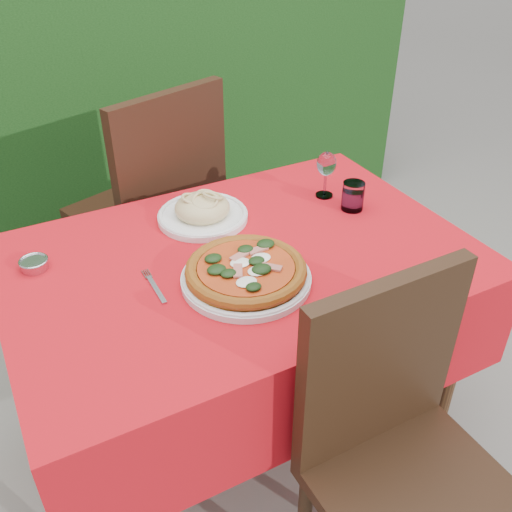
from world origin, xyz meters
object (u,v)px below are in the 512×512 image
chair_near (400,447)px  pizza_plate (246,273)px  water_glass (353,197)px  wine_glass (326,166)px  chair_far (156,201)px  pasta_plate (203,211)px  fork (156,289)px  steel_ramekin (34,265)px

chair_near → pizza_plate: bearing=107.3°
water_glass → pizza_plate: bearing=-158.4°
water_glass → wine_glass: (-0.03, 0.11, 0.07)m
chair_near → chair_far: (-0.12, 1.27, 0.05)m
pasta_plate → fork: 0.36m
chair_near → chair_far: size_ratio=0.91×
chair_far → wine_glass: size_ratio=6.78×
chair_far → steel_ramekin: 0.72m
chair_near → steel_ramekin: size_ratio=13.47×
fork → steel_ramekin: bearing=136.9°
chair_near → steel_ramekin: (-0.62, 0.78, 0.22)m
chair_near → pasta_plate: 0.85m
wine_glass → chair_far: bearing=128.7°
fork → steel_ramekin: size_ratio=2.39×
fork → chair_far: bearing=71.9°
chair_near → wine_glass: 0.87m
chair_far → pizza_plate: chair_far is taller
chair_far → steel_ramekin: (-0.49, -0.49, 0.17)m
water_glass → pasta_plate: bearing=160.0°
pizza_plate → water_glass: water_glass is taller
pizza_plate → wine_glass: (0.43, 0.29, 0.08)m
pizza_plate → wine_glass: wine_glass is taller
chair_near → fork: size_ratio=5.63×
chair_near → pasta_plate: size_ratio=3.48×
water_glass → steel_ramekin: size_ratio=1.28×
wine_glass → fork: wine_glass is taller
wine_glass → pizza_plate: bearing=-145.9°
pizza_plate → water_glass: bearing=21.6°
chair_near → fork: bearing=123.5°
fork → steel_ramekin: 0.35m
pasta_plate → steel_ramekin: (-0.49, -0.03, -0.01)m
pizza_plate → water_glass: 0.50m
pasta_plate → fork: (-0.24, -0.27, -0.02)m
water_glass → fork: 0.69m
water_glass → wine_glass: bearing=104.3°
pizza_plate → pasta_plate: (0.03, 0.34, -0.00)m
pizza_plate → fork: (-0.21, 0.07, -0.03)m
pizza_plate → steel_ramekin: 0.56m
pasta_plate → chair_near: bearing=-81.5°
steel_ramekin → pasta_plate: bearing=3.3°
pizza_plate → pasta_plate: pasta_plate is taller
chair_far → fork: bearing=53.4°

